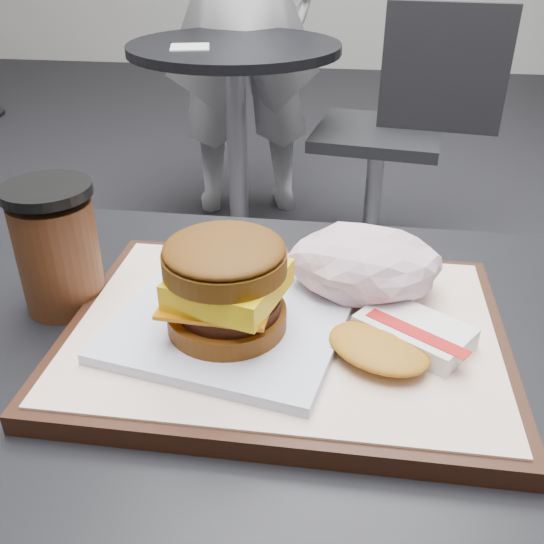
{
  "coord_description": "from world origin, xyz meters",
  "views": [
    {
      "loc": [
        0.06,
        -0.39,
        1.1
      ],
      "look_at": [
        -0.0,
        0.06,
        0.83
      ],
      "focal_mm": 40.0,
      "sensor_mm": 36.0,
      "label": 1
    }
  ],
  "objects_px": {
    "coffee_cup": "(58,250)",
    "neighbor_chair": "(400,120)",
    "serving_tray": "(285,334)",
    "crumpled_wrapper": "(365,264)",
    "customer_table": "(268,522)",
    "neighbor_table": "(236,104)",
    "breakfast_sandwich": "(227,295)",
    "hash_brown": "(398,339)"
  },
  "relations": [
    {
      "from": "customer_table",
      "to": "hash_brown",
      "type": "bearing_deg",
      "value": 13.2
    },
    {
      "from": "breakfast_sandwich",
      "to": "crumpled_wrapper",
      "type": "height_order",
      "value": "breakfast_sandwich"
    },
    {
      "from": "neighbor_table",
      "to": "customer_table",
      "type": "bearing_deg",
      "value": -78.02
    },
    {
      "from": "hash_brown",
      "to": "coffee_cup",
      "type": "bearing_deg",
      "value": 169.99
    },
    {
      "from": "coffee_cup",
      "to": "neighbor_chair",
      "type": "bearing_deg",
      "value": 75.4
    },
    {
      "from": "neighbor_chair",
      "to": "hash_brown",
      "type": "bearing_deg",
      "value": -93.54
    },
    {
      "from": "serving_tray",
      "to": "neighbor_table",
      "type": "height_order",
      "value": "serving_tray"
    },
    {
      "from": "serving_tray",
      "to": "crumpled_wrapper",
      "type": "xyz_separation_m",
      "value": [
        0.07,
        0.06,
        0.04
      ]
    },
    {
      "from": "serving_tray",
      "to": "breakfast_sandwich",
      "type": "distance_m",
      "value": 0.07
    },
    {
      "from": "breakfast_sandwich",
      "to": "hash_brown",
      "type": "relative_size",
      "value": 1.61
    },
    {
      "from": "hash_brown",
      "to": "crumpled_wrapper",
      "type": "height_order",
      "value": "crumpled_wrapper"
    },
    {
      "from": "coffee_cup",
      "to": "serving_tray",
      "type": "bearing_deg",
      "value": -8.77
    },
    {
      "from": "customer_table",
      "to": "crumpled_wrapper",
      "type": "distance_m",
      "value": 0.27
    },
    {
      "from": "serving_tray",
      "to": "crumpled_wrapper",
      "type": "relative_size",
      "value": 2.72
    },
    {
      "from": "serving_tray",
      "to": "breakfast_sandwich",
      "type": "bearing_deg",
      "value": -156.81
    },
    {
      "from": "hash_brown",
      "to": "neighbor_table",
      "type": "xyz_separation_m",
      "value": [
        -0.46,
        1.63,
        -0.25
      ]
    },
    {
      "from": "customer_table",
      "to": "coffee_cup",
      "type": "bearing_deg",
      "value": 159.04
    },
    {
      "from": "serving_tray",
      "to": "hash_brown",
      "type": "relative_size",
      "value": 2.8
    },
    {
      "from": "breakfast_sandwich",
      "to": "coffee_cup",
      "type": "xyz_separation_m",
      "value": [
        -0.17,
        0.05,
        0.0
      ]
    },
    {
      "from": "customer_table",
      "to": "crumpled_wrapper",
      "type": "bearing_deg",
      "value": 55.01
    },
    {
      "from": "serving_tray",
      "to": "neighbor_table",
      "type": "relative_size",
      "value": 0.51
    },
    {
      "from": "customer_table",
      "to": "hash_brown",
      "type": "height_order",
      "value": "hash_brown"
    },
    {
      "from": "breakfast_sandwich",
      "to": "coffee_cup",
      "type": "distance_m",
      "value": 0.18
    },
    {
      "from": "hash_brown",
      "to": "neighbor_chair",
      "type": "distance_m",
      "value": 1.68
    },
    {
      "from": "customer_table",
      "to": "neighbor_table",
      "type": "xyz_separation_m",
      "value": [
        -0.35,
        1.65,
        -0.03
      ]
    },
    {
      "from": "hash_brown",
      "to": "serving_tray",
      "type": "bearing_deg",
      "value": 167.21
    },
    {
      "from": "hash_brown",
      "to": "neighbor_chair",
      "type": "xyz_separation_m",
      "value": [
        0.1,
        1.66,
        -0.29
      ]
    },
    {
      "from": "coffee_cup",
      "to": "neighbor_table",
      "type": "xyz_separation_m",
      "value": [
        -0.14,
        1.57,
        -0.28
      ]
    },
    {
      "from": "customer_table",
      "to": "hash_brown",
      "type": "distance_m",
      "value": 0.24
    },
    {
      "from": "customer_table",
      "to": "serving_tray",
      "type": "height_order",
      "value": "serving_tray"
    },
    {
      "from": "serving_tray",
      "to": "neighbor_table",
      "type": "distance_m",
      "value": 1.66
    },
    {
      "from": "serving_tray",
      "to": "breakfast_sandwich",
      "type": "xyz_separation_m",
      "value": [
        -0.05,
        -0.02,
        0.05
      ]
    },
    {
      "from": "customer_table",
      "to": "serving_tray",
      "type": "bearing_deg",
      "value": 78.61
    },
    {
      "from": "neighbor_chair",
      "to": "breakfast_sandwich",
      "type": "bearing_deg",
      "value": -98.41
    },
    {
      "from": "coffee_cup",
      "to": "crumpled_wrapper",
      "type": "bearing_deg",
      "value": 5.76
    },
    {
      "from": "serving_tray",
      "to": "neighbor_chair",
      "type": "distance_m",
      "value": 1.67
    },
    {
      "from": "crumpled_wrapper",
      "to": "neighbor_chair",
      "type": "distance_m",
      "value": 1.61
    },
    {
      "from": "customer_table",
      "to": "serving_tray",
      "type": "distance_m",
      "value": 0.2
    },
    {
      "from": "neighbor_table",
      "to": "breakfast_sandwich",
      "type": "bearing_deg",
      "value": -79.08
    },
    {
      "from": "customer_table",
      "to": "breakfast_sandwich",
      "type": "height_order",
      "value": "breakfast_sandwich"
    },
    {
      "from": "customer_table",
      "to": "neighbor_chair",
      "type": "bearing_deg",
      "value": 82.96
    },
    {
      "from": "customer_table",
      "to": "crumpled_wrapper",
      "type": "height_order",
      "value": "crumpled_wrapper"
    }
  ]
}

